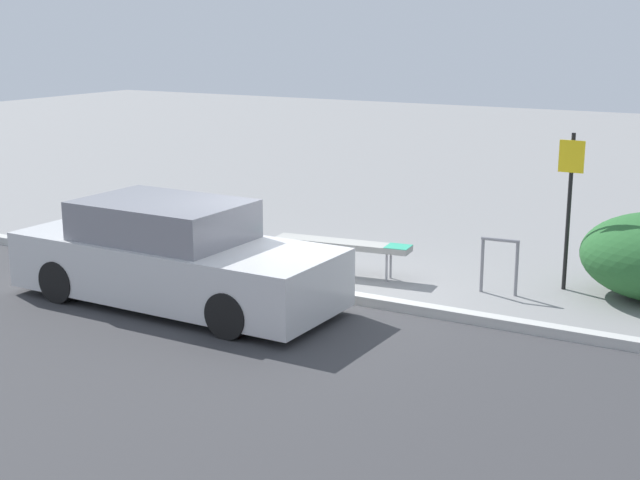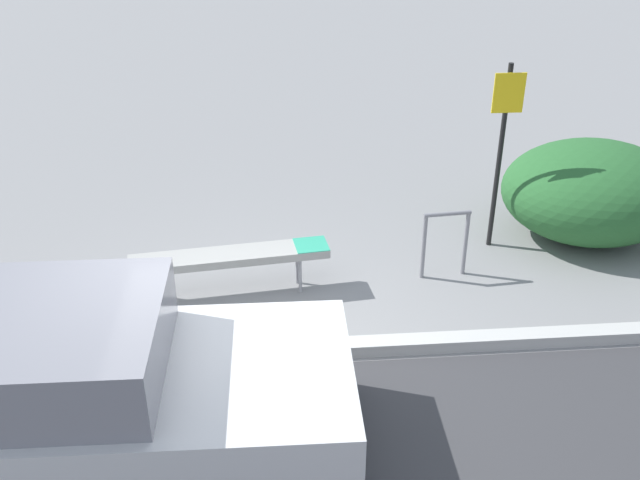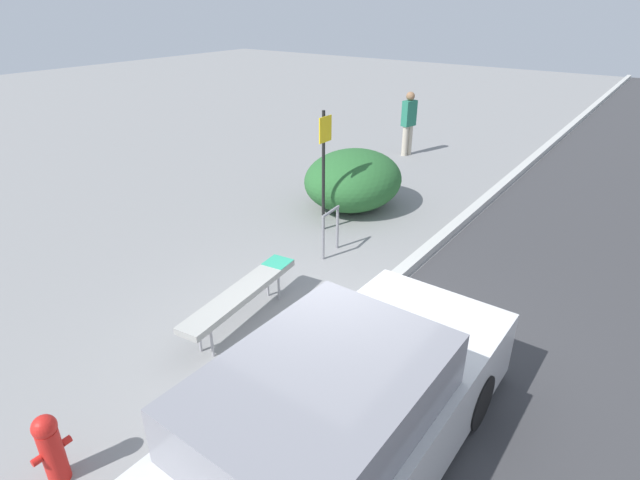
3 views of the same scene
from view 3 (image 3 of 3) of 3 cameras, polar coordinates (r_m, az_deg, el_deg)
The scene contains 9 objects.
ground_plane at distance 6.62m, azimuth -0.14°, elevation -12.13°, with size 60.00×60.00×0.00m, color gray.
curb at distance 6.58m, azimuth -0.14°, elevation -11.68°, with size 60.00×0.20×0.13m.
bench at distance 6.87m, azimuth -8.96°, elevation -6.02°, with size 2.20×0.62×0.54m.
bike_rack at distance 8.63m, azimuth 1.20°, elevation 1.44°, with size 0.55×0.10×0.83m.
sign_post at distance 9.28m, azimuth 0.46°, elevation 9.04°, with size 0.36×0.08×2.30m.
fire_hydrant at distance 5.49m, azimuth -28.42°, elevation -20.08°, with size 0.36×0.22×0.77m.
shrub_hedge at distance 10.63m, azimuth 3.82°, elevation 6.89°, with size 2.26×1.97×1.24m.
pedestrian at distance 14.57m, azimuth 10.08°, elevation 13.15°, with size 0.44×0.31×1.77m.
parked_car_near at distance 4.71m, azimuth 1.30°, elevation -20.81°, with size 4.73×1.82×1.44m.
Camera 3 is at (-4.21, -3.07, 4.09)m, focal length 28.00 mm.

